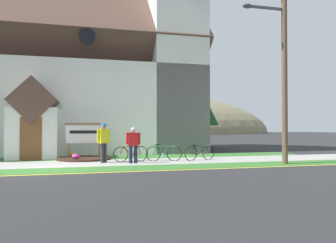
{
  "coord_description": "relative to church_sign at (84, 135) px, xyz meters",
  "views": [
    {
      "loc": [
        1.59,
        -12.82,
        1.63
      ],
      "look_at": [
        5.7,
        3.59,
        1.91
      ],
      "focal_mm": 34.26,
      "sensor_mm": 36.0,
      "label": 1
    }
  ],
  "objects": [
    {
      "name": "ground",
      "position": [
        -1.42,
        -0.16,
        -1.23
      ],
      "size": [
        140.0,
        140.0,
        0.0
      ],
      "primitive_type": "plane",
      "color": "#2B2B2D"
    },
    {
      "name": "church_lawn",
      "position": [
        0.11,
        0.24,
        -1.22
      ],
      "size": [
        24.0,
        2.2,
        0.01
      ],
      "primitive_type": "cube",
      "color": "#38722D",
      "rests_on": "ground"
    },
    {
      "name": "cyclist_in_orange_jersey",
      "position": [
        0.87,
        -2.21,
        -0.16
      ],
      "size": [
        0.6,
        0.47,
        1.79
      ],
      "color": "#2D2D33",
      "rests_on": "ground"
    },
    {
      "name": "grass_verge",
      "position": [
        0.11,
        -4.41,
        -1.22
      ],
      "size": [
        32.0,
        1.6,
        0.01
      ],
      "primitive_type": "cube",
      "color": "#38722D",
      "rests_on": "ground"
    },
    {
      "name": "sidewalk_slab",
      "position": [
        0.11,
        -2.23,
        -1.22
      ],
      "size": [
        32.0,
        2.75,
        0.01
      ],
      "primitive_type": "cube",
      "color": "#A8A59E",
      "rests_on": "ground"
    },
    {
      "name": "cyclist_in_white_jersey",
      "position": [
        2.14,
        -2.74,
        -0.3
      ],
      "size": [
        0.63,
        0.26,
        1.6
      ],
      "color": "#191E38",
      "rests_on": "ground"
    },
    {
      "name": "roadside_conifer",
      "position": [
        7.96,
        6.62,
        2.72
      ],
      "size": [
        4.17,
        4.17,
        6.15
      ],
      "color": "#3D2D1E",
      "rests_on": "ground"
    },
    {
      "name": "church_building",
      "position": [
        0.73,
        5.28,
        3.81
      ],
      "size": [
        15.09,
        10.37,
        14.5
      ],
      "color": "white",
      "rests_on": "ground"
    },
    {
      "name": "distant_hill",
      "position": [
        3.31,
        67.33,
        -1.23
      ],
      "size": [
        91.04,
        52.77,
        23.45
      ],
      "primitive_type": "ellipsoid",
      "color": "#847A5B",
      "rests_on": "ground"
    },
    {
      "name": "bicycle_yellow",
      "position": [
        3.68,
        -2.1,
        -0.86
      ],
      "size": [
        1.69,
        0.39,
        0.82
      ],
      "color": "black",
      "rests_on": "ground"
    },
    {
      "name": "church_sign",
      "position": [
        0.0,
        0.0,
        0.0
      ],
      "size": [
        1.94,
        0.13,
        1.83
      ],
      "color": "#7F6047",
      "rests_on": "ground"
    },
    {
      "name": "utility_pole",
      "position": [
        8.5,
        -4.55,
        3.87
      ],
      "size": [
        3.12,
        0.28,
        9.23
      ],
      "color": "brown",
      "rests_on": "ground"
    },
    {
      "name": "bicycle_green",
      "position": [
        2.16,
        -1.85,
        -0.85
      ],
      "size": [
        1.69,
        0.31,
        0.8
      ],
      "color": "black",
      "rests_on": "ground"
    },
    {
      "name": "bicycle_white",
      "position": [
        5.47,
        -2.17,
        -0.86
      ],
      "size": [
        1.7,
        0.5,
        0.79
      ],
      "color": "black",
      "rests_on": "ground"
    },
    {
      "name": "flower_bed",
      "position": [
        -0.0,
        -0.5,
        -1.16
      ],
      "size": [
        2.65,
        2.65,
        0.34
      ],
      "color": "#382319",
      "rests_on": "ground"
    },
    {
      "name": "curb_paint_stripe",
      "position": [
        0.11,
        -5.35,
        -1.22
      ],
      "size": [
        28.0,
        0.16,
        0.01
      ],
      "primitive_type": "cube",
      "color": "yellow",
      "rests_on": "ground"
    }
  ]
}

